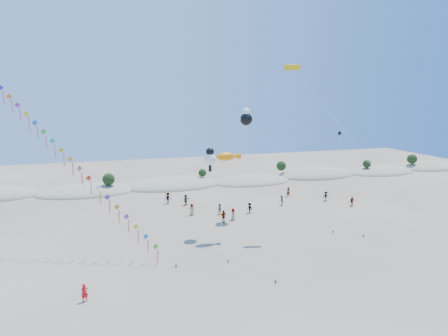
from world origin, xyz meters
TOP-DOWN VIEW (x-y plane):
  - ground at (0.00, 0.00)m, footprint 160.00×160.00m
  - dune_ridge at (1.06, 45.14)m, footprint 145.30×11.49m
  - kite_train at (-17.23, 18.02)m, footprint 22.33×16.42m
  - fish_kite at (2.16, 16.17)m, footprint 2.98×13.39m
  - cartoon_kite_low at (0.28, 17.70)m, footprint 1.52×9.64m
  - cartoon_kite_high at (7.13, 23.51)m, footprint 12.18×13.39m
  - parafoil_kite at (10.73, 15.85)m, footprint 12.52×15.22m
  - dark_kite at (20.49, 20.74)m, footprint 8.05×11.17m
  - flyer_foreground at (-14.09, 5.21)m, footprint 0.68×0.56m
  - beachgoers at (7.02, 27.08)m, footprint 28.96×12.39m

SIDE VIEW (x-z plane):
  - ground at x=0.00m, z-range 0.00..0.00m
  - dune_ridge at x=1.06m, z-range -2.67..2.90m
  - flyer_foreground at x=-14.09m, z-range 0.00..1.59m
  - beachgoers at x=7.02m, z-range -0.06..1.76m
  - dark_kite at x=20.49m, z-range 1.77..13.79m
  - cartoon_kite_low at x=0.28m, z-range 4.28..15.34m
  - fish_kite at x=2.16m, z-range 4.77..15.41m
  - kite_train at x=-17.23m, z-range 0.44..24.00m
  - cartoon_kite_high at x=7.13m, z-range 6.42..22.12m
  - parafoil_kite at x=10.73m, z-range 9.47..30.52m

